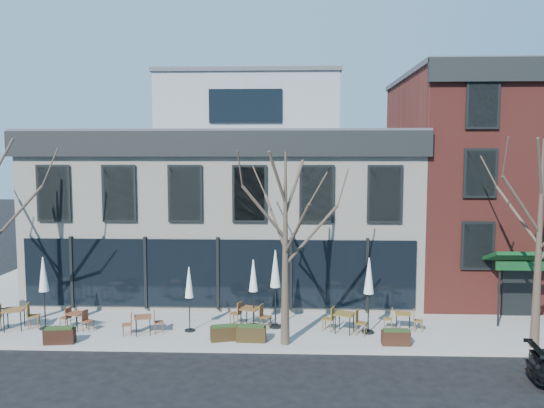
{
  "coord_description": "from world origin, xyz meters",
  "views": [
    {
      "loc": [
        3.23,
        -22.8,
        7.07
      ],
      "look_at": [
        2.3,
        2.0,
        4.77
      ],
      "focal_mm": 35.0,
      "sensor_mm": 36.0,
      "label": 1
    }
  ],
  "objects": [
    {
      "name": "ground",
      "position": [
        0.0,
        0.0,
        0.0
      ],
      "size": [
        120.0,
        120.0,
        0.0
      ],
      "primitive_type": "plane",
      "color": "black",
      "rests_on": "ground"
    },
    {
      "name": "sidewalk_front",
      "position": [
        3.25,
        -2.15,
        0.07
      ],
      "size": [
        33.5,
        4.7,
        0.15
      ],
      "primitive_type": "cube",
      "color": "gray",
      "rests_on": "ground"
    },
    {
      "name": "sidewalk_side",
      "position": [
        -11.25,
        6.0,
        0.07
      ],
      "size": [
        4.5,
        12.0,
        0.15
      ],
      "primitive_type": "cube",
      "color": "gray",
      "rests_on": "ground"
    },
    {
      "name": "corner_building",
      "position": [
        0.07,
        5.07,
        4.72
      ],
      "size": [
        18.39,
        10.39,
        11.1
      ],
      "color": "silver",
      "rests_on": "ground"
    },
    {
      "name": "red_brick_building",
      "position": [
        13.0,
        4.98,
        5.64
      ],
      "size": [
        8.2,
        11.78,
        11.18
      ],
      "color": "maroon",
      "rests_on": "ground"
    },
    {
      "name": "tree_mid",
      "position": [
        3.01,
        -3.9,
        3.79
      ],
      "size": [
        3.5,
        3.55,
        7.04
      ],
      "color": "#382B21",
      "rests_on": "sidewalk_front"
    },
    {
      "name": "tree_right",
      "position": [
        12.01,
        -3.9,
        4.02
      ],
      "size": [
        3.72,
        3.77,
        7.48
      ],
      "color": "#382B21",
      "rests_on": "sidewalk_front"
    },
    {
      "name": "cafe_set_0",
      "position": [
        -7.78,
        -2.69,
        0.67
      ],
      "size": [
        1.99,
        0.98,
        1.02
      ],
      "color": "brown",
      "rests_on": "sidewalk_front"
    },
    {
      "name": "cafe_set_1",
      "position": [
        -5.32,
        -2.56,
        0.57
      ],
      "size": [
        1.59,
        0.89,
        0.82
      ],
      "color": "brown",
      "rests_on": "sidewalk_front"
    },
    {
      "name": "cafe_set_2",
      "position": [
        -2.52,
        -3.0,
        0.59
      ],
      "size": [
        1.66,
        0.82,
        0.85
      ],
      "color": "brown",
      "rests_on": "sidewalk_front"
    },
    {
      "name": "cafe_set_3",
      "position": [
        1.56,
        -1.94,
        0.63
      ],
      "size": [
        1.81,
        1.0,
        0.93
      ],
      "color": "brown",
      "rests_on": "sidewalk_front"
    },
    {
      "name": "cafe_set_4",
      "position": [
        5.3,
        -2.56,
        0.64
      ],
      "size": [
        1.83,
        1.06,
        0.94
      ],
      "color": "brown",
      "rests_on": "sidewalk_front"
    },
    {
      "name": "cafe_set_5",
      "position": [
        7.65,
        -2.15,
        0.58
      ],
      "size": [
        1.61,
        0.74,
        0.83
      ],
      "color": "brown",
      "rests_on": "sidewalk_front"
    },
    {
      "name": "umbrella_0",
      "position": [
        -6.58,
        -2.58,
        2.21
      ],
      "size": [
        0.47,
        0.47,
        2.91
      ],
      "color": "black",
      "rests_on": "sidewalk_front"
    },
    {
      "name": "umbrella_1",
      "position": [
        -0.78,
        -2.62,
        1.96
      ],
      "size": [
        0.41,
        0.41,
        2.57
      ],
      "color": "black",
      "rests_on": "sidewalk_front"
    },
    {
      "name": "umbrella_2",
      "position": [
        1.69,
        -1.9,
        2.08
      ],
      "size": [
        0.44,
        0.44,
        2.73
      ],
      "color": "black",
      "rests_on": "sidewalk_front"
    },
    {
      "name": "umbrella_3",
      "position": [
        2.58,
        -2.05,
        2.37
      ],
      "size": [
        0.5,
        0.5,
        3.15
      ],
      "color": "black",
      "rests_on": "sidewalk_front"
    },
    {
      "name": "umbrella_4",
      "position": [
        6.22,
        -2.57,
        2.25
      ],
      "size": [
        0.48,
        0.48,
        2.98
      ],
      "color": "black",
      "rests_on": "sidewalk_front"
    },
    {
      "name": "planter_0",
      "position": [
        -5.31,
        -4.14,
        0.45
      ],
      "size": [
        1.14,
        0.58,
        0.61
      ],
      "color": "black",
      "rests_on": "sidewalk_front"
    },
    {
      "name": "planter_1",
      "position": [
        0.72,
        -3.6,
        0.44
      ],
      "size": [
        1.11,
        0.67,
        0.58
      ],
      "color": "#302110",
      "rests_on": "sidewalk_front"
    },
    {
      "name": "planter_2",
      "position": [
        1.73,
        -3.67,
        0.46
      ],
      "size": [
        1.11,
        0.48,
        0.61
      ],
      "color": "#322510",
      "rests_on": "sidewalk_front"
    },
    {
      "name": "planter_3",
      "position": [
        7.05,
        -3.84,
        0.43
      ],
      "size": [
        1.03,
        0.42,
        0.57
      ],
      "color": "black",
      "rests_on": "sidewalk_front"
    }
  ]
}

